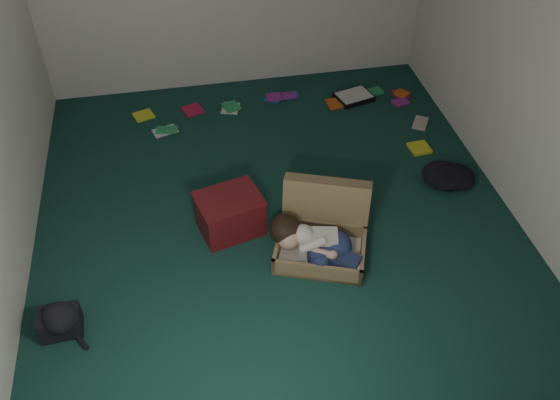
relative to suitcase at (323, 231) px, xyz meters
name	(u,v)px	position (x,y,z in m)	size (l,w,h in m)	color
floor	(277,218)	(-0.31, 0.36, -0.15)	(4.50, 4.50, 0.00)	#143931
wall_front	(373,363)	(-0.31, -1.89, 1.15)	(4.50, 4.50, 0.00)	white
wall_right	(537,59)	(1.69, 0.36, 1.15)	(4.50, 4.50, 0.00)	white
suitcase	(323,231)	(0.00, 0.00, 0.00)	(0.89, 0.88, 0.51)	olive
person	(314,242)	(-0.11, -0.15, 0.04)	(0.68, 0.55, 0.32)	silver
maroon_bin	(230,214)	(-0.70, 0.31, 0.02)	(0.59, 0.51, 0.35)	#5B1216
backpack	(60,322)	(-2.01, -0.47, -0.05)	(0.35, 0.28, 0.21)	black
clothing_pile	(455,180)	(1.34, 0.47, -0.09)	(0.43, 0.35, 0.14)	black
paper_tray	(354,97)	(0.86, 2.02, -0.13)	(0.44, 0.38, 0.05)	black
book_scatter	(304,110)	(0.28, 1.91, -0.14)	(2.98, 1.40, 0.02)	yellow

